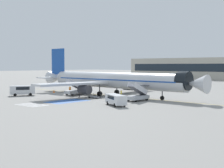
{
  "coord_description": "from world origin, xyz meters",
  "views": [
    {
      "loc": [
        43.1,
        -52.2,
        6.85
      ],
      "look_at": [
        -1.89,
        0.08,
        2.69
      ],
      "focal_mm": 50.0,
      "sensor_mm": 36.0,
      "label": 1
    }
  ],
  "objects_px": {
    "ground_crew_2": "(121,93)",
    "service_van_0": "(22,90)",
    "ground_crew_1": "(70,89)",
    "fuel_tanker": "(138,82)",
    "service_van_1": "(116,99)",
    "airliner": "(112,80)",
    "boarding_stairs_aft": "(75,91)",
    "traffic_cone_0": "(54,91)",
    "baggage_cart": "(95,97)",
    "boarding_stairs_forward": "(138,96)",
    "ground_crew_0": "(79,92)"
  },
  "relations": [
    {
      "from": "boarding_stairs_forward",
      "to": "boarding_stairs_aft",
      "type": "xyz_separation_m",
      "value": [
        -18.11,
        0.47,
        0.0
      ]
    },
    {
      "from": "fuel_tanker",
      "to": "ground_crew_2",
      "type": "distance_m",
      "value": 28.79
    },
    {
      "from": "baggage_cart",
      "to": "ground_crew_2",
      "type": "bearing_deg",
      "value": -50.37
    },
    {
      "from": "boarding_stairs_forward",
      "to": "traffic_cone_0",
      "type": "xyz_separation_m",
      "value": [
        -26.76,
        1.16,
        -0.61
      ]
    },
    {
      "from": "boarding_stairs_forward",
      "to": "service_van_0",
      "type": "bearing_deg",
      "value": -160.28
    },
    {
      "from": "boarding_stairs_aft",
      "to": "ground_crew_2",
      "type": "distance_m",
      "value": 12.81
    },
    {
      "from": "traffic_cone_0",
      "to": "boarding_stairs_forward",
      "type": "bearing_deg",
      "value": -2.47
    },
    {
      "from": "baggage_cart",
      "to": "ground_crew_1",
      "type": "relative_size",
      "value": 1.57
    },
    {
      "from": "baggage_cart",
      "to": "traffic_cone_0",
      "type": "xyz_separation_m",
      "value": [
        -16.86,
        2.75,
        0.09
      ]
    },
    {
      "from": "fuel_tanker",
      "to": "service_van_0",
      "type": "relative_size",
      "value": 1.96
    },
    {
      "from": "service_van_1",
      "to": "airliner",
      "type": "bearing_deg",
      "value": -108.37
    },
    {
      "from": "boarding_stairs_aft",
      "to": "service_van_0",
      "type": "height_order",
      "value": "boarding_stairs_aft"
    },
    {
      "from": "baggage_cart",
      "to": "airliner",
      "type": "bearing_deg",
      "value": 11.28
    },
    {
      "from": "service_van_0",
      "to": "ground_crew_0",
      "type": "xyz_separation_m",
      "value": [
        11.42,
        6.76,
        -0.38
      ]
    },
    {
      "from": "ground_crew_0",
      "to": "traffic_cone_0",
      "type": "height_order",
      "value": "ground_crew_0"
    },
    {
      "from": "ground_crew_2",
      "to": "traffic_cone_0",
      "type": "height_order",
      "value": "ground_crew_2"
    },
    {
      "from": "boarding_stairs_aft",
      "to": "traffic_cone_0",
      "type": "height_order",
      "value": "boarding_stairs_aft"
    },
    {
      "from": "airliner",
      "to": "baggage_cart",
      "type": "height_order",
      "value": "airliner"
    },
    {
      "from": "airliner",
      "to": "boarding_stairs_forward",
      "type": "height_order",
      "value": "airliner"
    },
    {
      "from": "airliner",
      "to": "boarding_stairs_forward",
      "type": "distance_m",
      "value": 11.81
    },
    {
      "from": "ground_crew_2",
      "to": "fuel_tanker",
      "type": "bearing_deg",
      "value": 176.2
    },
    {
      "from": "airliner",
      "to": "ground_crew_0",
      "type": "xyz_separation_m",
      "value": [
        -3.86,
        -6.35,
        -2.55
      ]
    },
    {
      "from": "boarding_stairs_aft",
      "to": "ground_crew_2",
      "type": "height_order",
      "value": "boarding_stairs_aft"
    },
    {
      "from": "boarding_stairs_forward",
      "to": "baggage_cart",
      "type": "xyz_separation_m",
      "value": [
        -9.89,
        -1.6,
        -0.7
      ]
    },
    {
      "from": "service_van_1",
      "to": "ground_crew_0",
      "type": "height_order",
      "value": "service_van_1"
    },
    {
      "from": "ground_crew_0",
      "to": "service_van_1",
      "type": "bearing_deg",
      "value": -133.41
    },
    {
      "from": "fuel_tanker",
      "to": "ground_crew_2",
      "type": "xyz_separation_m",
      "value": [
        13.95,
        -25.17,
        -0.79
      ]
    },
    {
      "from": "fuel_tanker",
      "to": "traffic_cone_0",
      "type": "bearing_deg",
      "value": -8.65
    },
    {
      "from": "service_van_0",
      "to": "traffic_cone_0",
      "type": "bearing_deg",
      "value": 121.62
    },
    {
      "from": "airliner",
      "to": "boarding_stairs_forward",
      "type": "bearing_deg",
      "value": 68.02
    },
    {
      "from": "ground_crew_0",
      "to": "ground_crew_1",
      "type": "bearing_deg",
      "value": 40.43
    },
    {
      "from": "ground_crew_2",
      "to": "traffic_cone_0",
      "type": "distance_m",
      "value": 21.42
    },
    {
      "from": "service_van_1",
      "to": "traffic_cone_0",
      "type": "height_order",
      "value": "service_van_1"
    },
    {
      "from": "boarding_stairs_aft",
      "to": "ground_crew_0",
      "type": "bearing_deg",
      "value": -29.75
    },
    {
      "from": "boarding_stairs_aft",
      "to": "traffic_cone_0",
      "type": "bearing_deg",
      "value": 176.94
    },
    {
      "from": "boarding_stairs_aft",
      "to": "fuel_tanker",
      "type": "distance_m",
      "value": 26.29
    },
    {
      "from": "fuel_tanker",
      "to": "service_van_1",
      "type": "xyz_separation_m",
      "value": [
        20.53,
        -34.76,
        -0.68
      ]
    },
    {
      "from": "boarding_stairs_aft",
      "to": "ground_crew_0",
      "type": "distance_m",
      "value": 4.3
    },
    {
      "from": "ground_crew_2",
      "to": "service_van_0",
      "type": "bearing_deg",
      "value": -96.64
    },
    {
      "from": "airliner",
      "to": "ground_crew_2",
      "type": "distance_m",
      "value": 6.54
    },
    {
      "from": "airliner",
      "to": "ground_crew_1",
      "type": "height_order",
      "value": "airliner"
    },
    {
      "from": "boarding_stairs_forward",
      "to": "service_van_1",
      "type": "height_order",
      "value": "boarding_stairs_forward"
    },
    {
      "from": "boarding_stairs_aft",
      "to": "service_van_0",
      "type": "bearing_deg",
      "value": -129.26
    },
    {
      "from": "service_van_0",
      "to": "ground_crew_2",
      "type": "relative_size",
      "value": 3.15
    },
    {
      "from": "boarding_stairs_forward",
      "to": "ground_crew_2",
      "type": "height_order",
      "value": "boarding_stairs_forward"
    },
    {
      "from": "service_van_0",
      "to": "ground_crew_0",
      "type": "relative_size",
      "value": 3.37
    },
    {
      "from": "ground_crew_1",
      "to": "traffic_cone_0",
      "type": "bearing_deg",
      "value": 114.05
    },
    {
      "from": "boarding_stairs_forward",
      "to": "baggage_cart",
      "type": "bearing_deg",
      "value": -169.35
    },
    {
      "from": "boarding_stairs_aft",
      "to": "ground_crew_1",
      "type": "distance_m",
      "value": 4.17
    },
    {
      "from": "service_van_0",
      "to": "ground_crew_1",
      "type": "relative_size",
      "value": 3.23
    }
  ]
}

